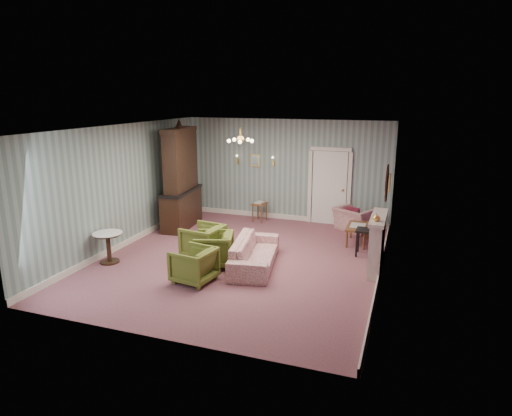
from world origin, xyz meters
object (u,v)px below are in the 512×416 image
at_px(olive_chair_a, 194,263).
at_px(olive_chair_c, 203,240).
at_px(fireplace, 377,243).
at_px(coffee_table, 357,234).
at_px(side_table_black, 365,242).
at_px(wingback_chair, 355,215).
at_px(dresser, 180,175).
at_px(olive_chair_b, 214,248).
at_px(pedestal_table, 109,248).
at_px(sofa_chintz, 255,248).

distance_m(olive_chair_a, olive_chair_c, 1.35).
relative_size(fireplace, coffee_table, 1.54).
bearing_deg(olive_chair_c, side_table_black, 118.98).
relative_size(wingback_chair, dresser, 0.34).
xyz_separation_m(olive_chair_b, wingback_chair, (2.52, 3.57, 0.02)).
distance_m(fireplace, pedestal_table, 5.73).
xyz_separation_m(olive_chair_b, coffee_table, (2.72, 2.48, -0.17)).
bearing_deg(coffee_table, olive_chair_a, -128.93).
bearing_deg(wingback_chair, fireplace, 135.92).
distance_m(wingback_chair, fireplace, 2.75).
bearing_deg(sofa_chintz, olive_chair_c, 74.72).
bearing_deg(pedestal_table, side_table_black, 23.77).
bearing_deg(pedestal_table, fireplace, 15.58).
bearing_deg(olive_chair_b, pedestal_table, -92.39).
relative_size(wingback_chair, fireplace, 0.70).
bearing_deg(dresser, olive_chair_a, -63.95).
relative_size(coffee_table, pedestal_table, 1.33).
height_order(olive_chair_b, sofa_chintz, sofa_chintz).
bearing_deg(olive_chair_a, sofa_chintz, 152.79).
bearing_deg(wingback_chair, pedestal_table, 71.02).
xyz_separation_m(wingback_chair, dresser, (-4.56, -1.22, 1.01)).
xyz_separation_m(olive_chair_a, olive_chair_c, (-0.42, 1.28, 0.03)).
relative_size(olive_chair_b, coffee_table, 0.88).
height_order(sofa_chintz, wingback_chair, wingback_chair).
bearing_deg(coffee_table, fireplace, -69.94).
bearing_deg(fireplace, sofa_chintz, -164.69).
height_order(olive_chair_c, dresser, dresser).
relative_size(wingback_chair, coffee_table, 1.07).
xyz_separation_m(coffee_table, side_table_black, (0.26, -0.79, 0.08)).
relative_size(side_table_black, pedestal_table, 0.91).
relative_size(olive_chair_a, dresser, 0.26).
bearing_deg(coffee_table, olive_chair_c, -146.32).
bearing_deg(dresser, sofa_chintz, -41.87).
bearing_deg(sofa_chintz, side_table_black, -66.42).
relative_size(olive_chair_c, side_table_black, 1.33).
bearing_deg(olive_chair_b, olive_chair_c, -148.90).
height_order(olive_chair_b, coffee_table, olive_chair_b).
bearing_deg(side_table_black, sofa_chintz, -146.40).
distance_m(dresser, side_table_black, 5.19).
height_order(sofa_chintz, coffee_table, sofa_chintz).
distance_m(dresser, fireplace, 5.58).
relative_size(olive_chair_b, wingback_chair, 0.82).
bearing_deg(pedestal_table, olive_chair_c, 28.75).
distance_m(olive_chair_a, olive_chair_b, 0.90).
relative_size(olive_chair_a, coffee_table, 0.83).
bearing_deg(olive_chair_c, sofa_chintz, 92.73).
relative_size(olive_chair_c, pedestal_table, 1.21).
xyz_separation_m(olive_chair_c, side_table_black, (3.41, 1.31, -0.10)).
bearing_deg(dresser, fireplace, -20.76).
xyz_separation_m(sofa_chintz, pedestal_table, (-3.06, -0.87, -0.06)).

